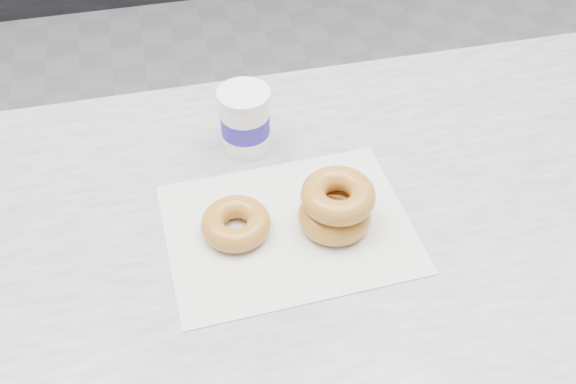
% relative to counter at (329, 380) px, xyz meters
% --- Properties ---
extents(ground, '(5.00, 5.00, 0.00)m').
position_rel_counter_xyz_m(ground, '(0.00, 0.60, -0.45)').
color(ground, gray).
rests_on(ground, ground).
extents(counter, '(3.06, 0.76, 0.90)m').
position_rel_counter_xyz_m(counter, '(0.00, 0.00, 0.00)').
color(counter, '#333335').
rests_on(counter, ground).
extents(wax_paper, '(0.35, 0.27, 0.00)m').
position_rel_counter_xyz_m(wax_paper, '(-0.08, 0.01, 0.45)').
color(wax_paper, silver).
rests_on(wax_paper, counter).
extents(donut_single, '(0.10, 0.10, 0.03)m').
position_rel_counter_xyz_m(donut_single, '(-0.15, 0.02, 0.47)').
color(donut_single, '#B78732').
rests_on(donut_single, wax_paper).
extents(donut_stack, '(0.13, 0.13, 0.07)m').
position_rel_counter_xyz_m(donut_stack, '(-0.01, 0.00, 0.49)').
color(donut_stack, '#B78732').
rests_on(donut_stack, wax_paper).
extents(coffee_cup, '(0.08, 0.08, 0.11)m').
position_rel_counter_xyz_m(coffee_cup, '(-0.10, 0.19, 0.50)').
color(coffee_cup, white).
rests_on(coffee_cup, counter).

